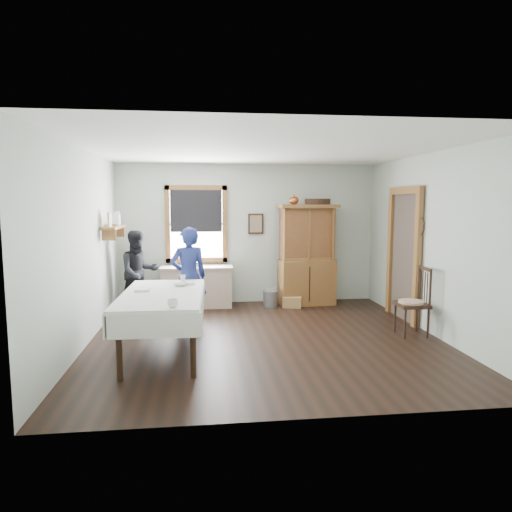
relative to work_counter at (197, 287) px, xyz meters
name	(u,v)px	position (x,y,z in m)	size (l,w,h in m)	color
room	(266,246)	(1.00, -2.17, 0.96)	(5.01, 5.01, 2.70)	black
window	(196,220)	(0.00, 0.29, 1.24)	(1.18, 0.07, 1.48)	white
doorway	(404,251)	(3.46, -1.32, 0.78)	(0.09, 1.14, 2.22)	#493D34
wall_shelf	(114,226)	(-1.37, -0.64, 1.19)	(0.24, 1.00, 0.44)	brown
framed_picture	(256,224)	(1.15, 0.29, 1.16)	(0.30, 0.04, 0.40)	black
rug_beater	(421,218)	(3.45, -1.87, 1.33)	(0.27, 0.27, 0.01)	black
work_counter	(197,287)	(0.00, 0.00, 0.00)	(1.35, 0.51, 0.77)	tan
china_hutch	(307,255)	(2.11, -0.02, 0.58)	(1.13, 0.54, 1.92)	brown
dining_table	(163,323)	(-0.41, -2.66, 0.02)	(1.06, 2.02, 0.81)	white
spindle_chair	(412,301)	(3.18, -2.26, 0.13)	(0.47, 0.47, 1.03)	black
pail	(271,299)	(1.38, -0.17, -0.23)	(0.29, 0.29, 0.31)	gray
wicker_basket	(292,302)	(1.78, -0.26, -0.28)	(0.35, 0.24, 0.20)	#AC7B4E
woman_blue	(189,280)	(-0.11, -1.33, 0.35)	(0.54, 0.35, 1.46)	navy
figure_dark	(139,275)	(-1.01, -0.38, 0.30)	(0.67, 0.52, 1.37)	black
table_cup_a	(173,303)	(-0.23, -3.52, 0.47)	(0.12, 0.12, 0.09)	white
table_cup_b	(183,278)	(-0.18, -1.77, 0.46)	(0.09, 0.09, 0.09)	white
table_bowl	(180,284)	(-0.20, -2.19, 0.45)	(0.20, 0.20, 0.05)	white
counter_book	(188,266)	(-0.16, 0.04, 0.40)	(0.16, 0.21, 0.02)	#7D6A53
counter_bowl	(190,264)	(-0.12, 0.08, 0.42)	(0.20, 0.20, 0.06)	white
shelf_bowl	(114,224)	(-1.37, -0.62, 1.21)	(0.22, 0.22, 0.05)	white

